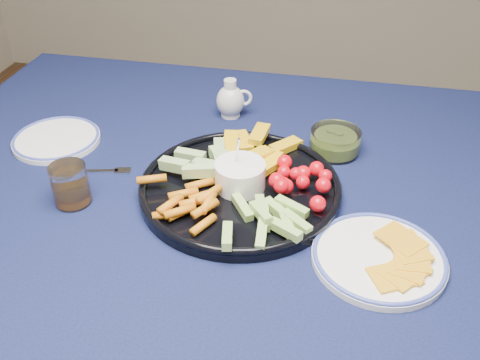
% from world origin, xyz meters
% --- Properties ---
extents(dining_table, '(1.67, 1.07, 0.75)m').
position_xyz_m(dining_table, '(0.00, 0.00, 0.66)').
color(dining_table, '#4E2B1A').
rests_on(dining_table, ground).
extents(crudite_platter, '(0.38, 0.38, 0.12)m').
position_xyz_m(crudite_platter, '(-0.12, -0.02, 0.77)').
color(crudite_platter, black).
rests_on(crudite_platter, dining_table).
extents(creamer_pitcher, '(0.08, 0.07, 0.09)m').
position_xyz_m(creamer_pitcher, '(-0.20, 0.27, 0.79)').
color(creamer_pitcher, silver).
rests_on(creamer_pitcher, dining_table).
extents(pickle_bowl, '(0.11, 0.11, 0.05)m').
position_xyz_m(pickle_bowl, '(0.05, 0.17, 0.77)').
color(pickle_bowl, white).
rests_on(pickle_bowl, dining_table).
extents(cheese_plate, '(0.22, 0.22, 0.03)m').
position_xyz_m(cheese_plate, '(0.14, -0.15, 0.76)').
color(cheese_plate, white).
rests_on(cheese_plate, dining_table).
extents(juice_tumbler, '(0.07, 0.07, 0.08)m').
position_xyz_m(juice_tumbler, '(-0.42, -0.11, 0.78)').
color(juice_tumbler, white).
rests_on(juice_tumbler, dining_table).
extents(fork_left, '(0.15, 0.05, 0.00)m').
position_xyz_m(fork_left, '(-0.41, -0.01, 0.75)').
color(fork_left, silver).
rests_on(fork_left, dining_table).
extents(fork_right, '(0.13, 0.14, 0.00)m').
position_xyz_m(fork_right, '(0.19, -0.13, 0.75)').
color(fork_right, silver).
rests_on(fork_right, dining_table).
extents(side_plate_extra, '(0.19, 0.19, 0.02)m').
position_xyz_m(side_plate_extra, '(-0.55, 0.08, 0.75)').
color(side_plate_extra, white).
rests_on(side_plate_extra, dining_table).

